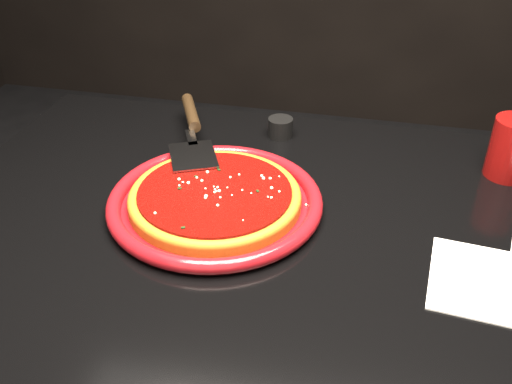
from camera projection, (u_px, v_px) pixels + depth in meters
plate at (215, 201)px, 0.91m from camera, size 0.41×0.41×0.03m
pizza_crust at (215, 199)px, 0.91m from camera, size 0.33×0.33×0.01m
pizza_crust_rim at (215, 196)px, 0.90m from camera, size 0.33×0.33×0.02m
pizza_sauce at (215, 193)px, 0.90m from camera, size 0.29×0.29×0.01m
parmesan_dusting at (215, 189)px, 0.90m from camera, size 0.24×0.24×0.01m
basil_flecks at (215, 190)px, 0.90m from camera, size 0.22×0.22×0.00m
pizza_server at (193, 130)px, 1.05m from camera, size 0.22×0.34×0.02m
cup at (512, 148)px, 0.97m from camera, size 0.08×0.08×0.11m
napkin_a at (489, 283)px, 0.77m from camera, size 0.17×0.17×0.00m
ramekin at (280, 127)px, 1.11m from camera, size 0.05×0.05×0.04m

